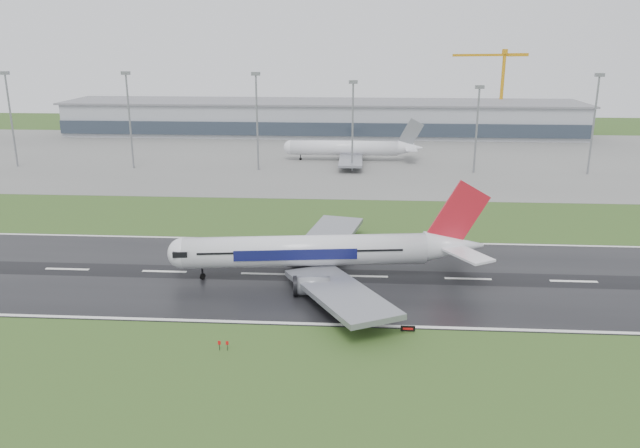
{
  "coord_description": "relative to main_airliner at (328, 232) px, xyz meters",
  "views": [
    {
      "loc": [
        18.72,
        -114.64,
        45.13
      ],
      "look_at": [
        10.41,
        12.0,
        7.0
      ],
      "focal_mm": 35.13,
      "sensor_mm": 36.0,
      "label": 1
    }
  ],
  "objects": [
    {
      "name": "floodmast_2",
      "position": [
        -29.86,
        100.41,
        7.09
      ],
      "size": [
        0.64,
        0.64,
        32.45
      ],
      "primitive_type": "cylinder",
      "color": "gray",
      "rests_on": "ground"
    },
    {
      "name": "floodmast_1",
      "position": [
        -74.77,
        100.41,
        7.13
      ],
      "size": [
        0.64,
        0.64,
        32.52
      ],
      "primitive_type": "cylinder",
      "color": "gray",
      "rests_on": "ground"
    },
    {
      "name": "main_airliner",
      "position": [
        0.0,
        0.0,
        0.0
      ],
      "size": [
        68.08,
        65.56,
        18.07
      ],
      "primitive_type": null,
      "rotation": [
        0.0,
        0.0,
        0.13
      ],
      "color": "silver",
      "rests_on": "runway"
    },
    {
      "name": "floodmast_3",
      "position": [
        3.07,
        100.41,
        5.82
      ],
      "size": [
        0.64,
        0.64,
        29.9
      ],
      "primitive_type": "cylinder",
      "color": "gray",
      "rests_on": "ground"
    },
    {
      "name": "terminal",
      "position": [
        -12.74,
        185.41,
        -1.63
      ],
      "size": [
        240.0,
        36.0,
        15.0
      ],
      "primitive_type": "cube",
      "color": "gray",
      "rests_on": "ground"
    },
    {
      "name": "floodmast_4",
      "position": [
        45.02,
        100.41,
        5.09
      ],
      "size": [
        0.64,
        0.64,
        28.44
      ],
      "primitive_type": "cylinder",
      "color": "gray",
      "rests_on": "ground"
    },
    {
      "name": "floodmast_0",
      "position": [
        -117.62,
        100.41,
        7.06
      ],
      "size": [
        0.64,
        0.64,
        32.39
      ],
      "primitive_type": "cylinder",
      "color": "gray",
      "rests_on": "ground"
    },
    {
      "name": "apron",
      "position": [
        -12.74,
        125.41,
        -9.09
      ],
      "size": [
        400.0,
        130.0,
        0.08
      ],
      "primitive_type": "cube",
      "color": "slate",
      "rests_on": "ground"
    },
    {
      "name": "runway_sign",
      "position": [
        14.01,
        -23.07,
        -8.61
      ],
      "size": [
        2.27,
        0.93,
        1.04
      ],
      "primitive_type": null,
      "rotation": [
        0.0,
        0.0,
        -0.3
      ],
      "color": "black",
      "rests_on": "ground"
    },
    {
      "name": "parked_airliner",
      "position": [
        2.0,
        119.34,
        -1.28
      ],
      "size": [
        53.21,
        49.57,
        15.55
      ],
      "primitive_type": null,
      "rotation": [
        0.0,
        0.0,
        0.0
      ],
      "color": "silver",
      "rests_on": "apron"
    },
    {
      "name": "floodmast_5",
      "position": [
        83.35,
        100.41,
        7.11
      ],
      "size": [
        0.64,
        0.64,
        32.49
      ],
      "primitive_type": "cylinder",
      "color": "gray",
      "rests_on": "ground"
    },
    {
      "name": "tower_crane",
      "position": [
        73.9,
        200.41,
        10.72
      ],
      "size": [
        38.4,
        14.86,
        39.7
      ],
      "primitive_type": null,
      "rotation": [
        0.0,
        0.0,
        0.33
      ],
      "color": "orange",
      "rests_on": "ground"
    },
    {
      "name": "runway",
      "position": [
        -12.74,
        0.41,
        -9.08
      ],
      "size": [
        400.0,
        45.0,
        0.1
      ],
      "primitive_type": "cube",
      "color": "black",
      "rests_on": "ground"
    },
    {
      "name": "ground",
      "position": [
        -12.74,
        0.41,
        -9.13
      ],
      "size": [
        520.0,
        520.0,
        0.0
      ],
      "primitive_type": "plane",
      "color": "#2C4A1B",
      "rests_on": "ground"
    }
  ]
}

